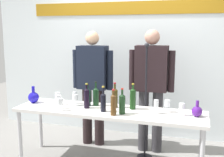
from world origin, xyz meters
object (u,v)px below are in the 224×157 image
at_px(wine_bottle_0, 133,98).
at_px(wine_bottle_5, 122,103).
at_px(wine_glass_left_2, 58,99).
at_px(wine_bottle_3, 87,97).
at_px(wine_glass_right_1, 156,104).
at_px(wine_glass_left_0, 75,95).
at_px(wine_bottle_4, 88,96).
at_px(wine_bottle_1, 115,97).
at_px(presenter_left, 93,81).
at_px(decanter_blue_right, 197,111).
at_px(presenter_right, 151,83).
at_px(wine_glass_right_0, 167,103).
at_px(display_table, 108,114).
at_px(wine_glass_left_1, 58,96).
at_px(wine_bottle_2, 96,96).
at_px(wine_bottle_7, 103,101).
at_px(wine_glass_right_2, 182,107).
at_px(wine_bottle_6, 113,104).
at_px(wine_glass_left_3, 60,102).
at_px(decanter_blue_left, 34,97).
at_px(wine_glass_left_4, 75,98).
at_px(microphone_stand, 145,121).

bearing_deg(wine_bottle_0, wine_bottle_5, -107.53).
bearing_deg(wine_glass_left_2, wine_bottle_3, 19.68).
xyz_separation_m(wine_bottle_0, wine_glass_left_2, (-0.90, -0.24, -0.02)).
bearing_deg(wine_glass_right_1, wine_glass_left_0, 172.06).
height_order(wine_bottle_4, wine_glass_right_1, wine_bottle_4).
xyz_separation_m(wine_bottle_0, wine_bottle_1, (-0.23, 0.00, -0.01)).
bearing_deg(presenter_left, decanter_blue_right, -20.62).
bearing_deg(decanter_blue_right, presenter_right, 138.04).
distance_m(wine_bottle_5, wine_glass_right_0, 0.55).
bearing_deg(wine_bottle_3, wine_bottle_4, 106.34).
bearing_deg(presenter_right, wine_glass_right_0, -60.00).
height_order(display_table, decanter_blue_right, decanter_blue_right).
bearing_deg(wine_glass_left_2, wine_glass_left_1, 121.66).
bearing_deg(wine_bottle_2, wine_glass_left_2, -146.61).
bearing_deg(wine_bottle_7, wine_glass_left_2, -176.88).
relative_size(wine_glass_left_1, wine_glass_right_2, 1.17).
xyz_separation_m(wine_bottle_3, wine_bottle_6, (0.41, -0.20, -0.00)).
bearing_deg(wine_bottle_1, wine_glass_left_0, 175.43).
xyz_separation_m(wine_bottle_0, wine_bottle_2, (-0.50, 0.02, -0.01)).
distance_m(wine_bottle_2, wine_glass_right_0, 0.92).
xyz_separation_m(wine_bottle_6, wine_glass_left_3, (-0.68, -0.00, -0.02)).
xyz_separation_m(wine_bottle_3, wine_bottle_4, (-0.03, 0.11, -0.01)).
relative_size(decanter_blue_left, wine_glass_left_4, 1.58).
bearing_deg(wine_bottle_0, wine_bottle_7, -146.61).
bearing_deg(decanter_blue_right, wine_glass_right_1, -177.97).
distance_m(wine_bottle_2, wine_glass_left_2, 0.48).
bearing_deg(wine_bottle_6, wine_bottle_5, 45.89).
bearing_deg(decanter_blue_left, wine_bottle_5, -6.50).
distance_m(wine_glass_left_1, wine_glass_right_2, 1.59).
height_order(wine_bottle_4, wine_glass_left_4, wine_bottle_4).
distance_m(wine_glass_left_3, wine_glass_left_4, 0.28).
relative_size(decanter_blue_left, wine_glass_left_1, 1.37).
height_order(wine_bottle_3, wine_glass_right_1, wine_bottle_3).
distance_m(display_table, wine_glass_left_3, 0.61).
bearing_deg(wine_glass_right_1, wine_glass_left_4, 176.82).
distance_m(wine_bottle_3, microphone_stand, 0.84).
bearing_deg(wine_bottle_3, microphone_stand, 25.34).
bearing_deg(decanter_blue_right, wine_glass_right_0, 166.80).
bearing_deg(wine_glass_left_4, wine_glass_left_0, 115.89).
bearing_deg(wine_bottle_0, wine_bottle_1, 179.21).
height_order(decanter_blue_right, wine_glass_right_1, decanter_blue_right).
bearing_deg(microphone_stand, wine_glass_left_3, -151.22).
distance_m(decanter_blue_right, wine_glass_left_0, 1.58).
height_order(wine_glass_left_0, wine_glass_left_4, wine_glass_left_0).
height_order(presenter_left, wine_bottle_2, presenter_left).
bearing_deg(decanter_blue_right, wine_glass_left_4, 178.40).
relative_size(wine_glass_left_1, wine_glass_right_0, 1.08).
relative_size(wine_bottle_2, wine_bottle_5, 1.03).
bearing_deg(wine_glass_left_2, wine_glass_left_4, 54.46).
bearing_deg(decanter_blue_left, wine_bottle_6, -10.84).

